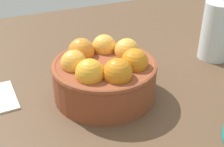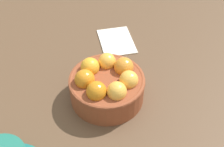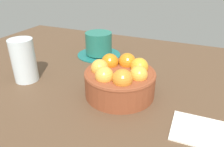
# 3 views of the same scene
# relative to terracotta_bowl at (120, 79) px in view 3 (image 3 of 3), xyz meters

# --- Properties ---
(ground_plane) EXTENTS (1.25, 0.90, 0.05)m
(ground_plane) POSITION_rel_terracotta_bowl_xyz_m (-0.00, 0.00, -0.06)
(ground_plane) COLOR brown
(terracotta_bowl) EXTENTS (0.16, 0.16, 0.09)m
(terracotta_bowl) POSITION_rel_terracotta_bowl_xyz_m (0.00, 0.00, 0.00)
(terracotta_bowl) COLOR brown
(terracotta_bowl) RESTS_ON ground_plane
(coffee_cup) EXTENTS (0.14, 0.14, 0.08)m
(coffee_cup) POSITION_rel_terracotta_bowl_xyz_m (0.16, -0.20, -0.01)
(coffee_cup) COLOR #1B6B66
(coffee_cup) RESTS_ON ground_plane
(water_glass) EXTENTS (0.06, 0.06, 0.11)m
(water_glass) POSITION_rel_terracotta_bowl_xyz_m (0.25, 0.03, 0.02)
(water_glass) COLOR silver
(water_glass) RESTS_ON ground_plane
(folded_napkin) EXTENTS (0.12, 0.09, 0.01)m
(folded_napkin) POSITION_rel_terracotta_bowl_xyz_m (-0.19, 0.06, -0.04)
(folded_napkin) COLOR white
(folded_napkin) RESTS_ON ground_plane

